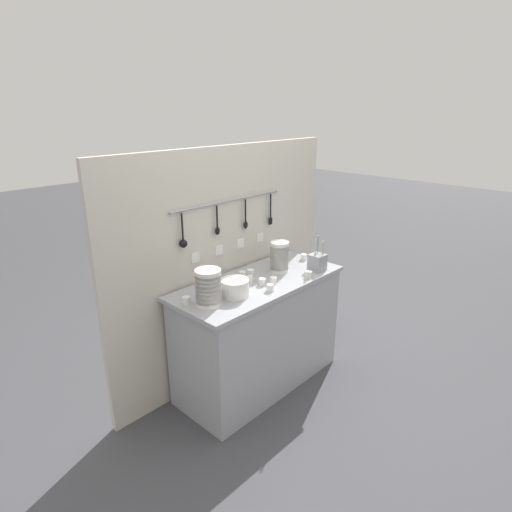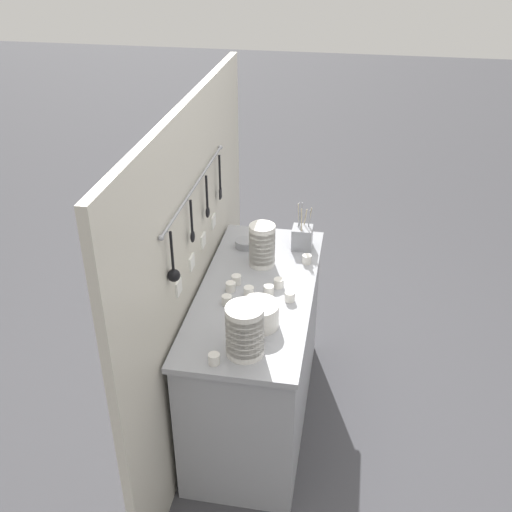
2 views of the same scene
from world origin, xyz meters
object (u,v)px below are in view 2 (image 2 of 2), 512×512
(cup_by_caddy, at_px, (268,231))
(cup_beside_plates, at_px, (227,300))
(cutlery_caddy, at_px, (302,237))
(cup_mid_row, at_px, (236,280))
(cup_edge_near, at_px, (290,297))
(cup_edge_far, at_px, (249,291))
(cup_back_right, at_px, (269,290))
(bowl_stack_tall_left, at_px, (245,331))
(cup_centre, at_px, (214,359))
(cup_front_right, at_px, (231,287))
(cup_back_left, at_px, (307,259))
(steel_mixing_bowl, at_px, (244,244))
(bowl_stack_back_corner, at_px, (262,245))
(plate_stack, at_px, (258,315))
(cup_front_left, at_px, (279,283))

(cup_by_caddy, bearing_deg, cup_beside_plates, 173.56)
(cutlery_caddy, xyz_separation_m, cup_mid_row, (-0.44, 0.29, -0.04))
(cup_edge_near, bearing_deg, cup_edge_far, 87.16)
(cup_back_right, bearing_deg, cup_by_caddy, 9.62)
(bowl_stack_tall_left, xyz_separation_m, cup_centre, (-0.09, 0.12, -0.10))
(cup_front_right, distance_m, cup_back_left, 0.49)
(bowl_stack_tall_left, height_order, cup_edge_near, bowl_stack_tall_left)
(bowl_stack_tall_left, bearing_deg, steel_mixing_bowl, 11.13)
(cup_back_left, bearing_deg, steel_mixing_bowl, 72.54)
(cup_mid_row, bearing_deg, cup_back_left, -51.34)
(steel_mixing_bowl, distance_m, cup_front_right, 0.46)
(bowl_stack_tall_left, distance_m, cup_front_right, 0.50)
(bowl_stack_back_corner, relative_size, steel_mixing_bowl, 2.23)
(plate_stack, xyz_separation_m, steel_mixing_bowl, (0.71, 0.20, -0.04))
(cup_back_right, height_order, cup_edge_far, same)
(plate_stack, distance_m, steel_mixing_bowl, 0.74)
(cup_front_right, bearing_deg, cup_centre, -175.09)
(bowl_stack_tall_left, distance_m, cutlery_caddy, 0.99)
(bowl_stack_back_corner, bearing_deg, cup_beside_plates, 165.25)
(bowl_stack_tall_left, distance_m, cup_edge_near, 0.46)
(cup_centre, distance_m, cup_front_left, 0.66)
(cup_beside_plates, bearing_deg, plate_stack, -127.45)
(bowl_stack_back_corner, height_order, cup_edge_near, bowl_stack_back_corner)
(cup_beside_plates, height_order, cup_back_left, same)
(plate_stack, distance_m, cup_beside_plates, 0.23)
(cup_edge_far, height_order, cup_edge_near, same)
(cutlery_caddy, height_order, cup_mid_row, cutlery_caddy)
(cup_back_right, xyz_separation_m, cup_beside_plates, (-0.12, 0.19, 0.00))
(plate_stack, relative_size, cup_edge_far, 3.78)
(cup_front_right, bearing_deg, cup_back_left, -46.03)
(bowl_stack_back_corner, height_order, cutlery_caddy, cutlery_caddy)
(cup_beside_plates, xyz_separation_m, cup_centre, (-0.44, -0.04, 0.00))
(bowl_stack_tall_left, relative_size, cup_back_right, 4.72)
(cup_back_left, bearing_deg, bowl_stack_back_corner, 102.83)
(cutlery_caddy, distance_m, cup_edge_far, 0.58)
(cup_beside_plates, bearing_deg, cup_back_left, -36.93)
(bowl_stack_tall_left, xyz_separation_m, cup_back_right, (0.47, -0.03, -0.10))
(cup_front_left, bearing_deg, plate_stack, 171.78)
(steel_mixing_bowl, bearing_deg, cup_front_right, -177.86)
(cup_beside_plates, bearing_deg, cup_by_caddy, -6.44)
(cutlery_caddy, xyz_separation_m, cup_beside_plates, (-0.63, 0.30, -0.04))
(cutlery_caddy, height_order, cup_front_right, cutlery_caddy)
(cup_back_left, bearing_deg, cutlery_caddy, 15.06)
(steel_mixing_bowl, xyz_separation_m, cup_back_right, (-0.45, -0.21, 0.00))
(cup_centre, bearing_deg, cup_back_right, -14.63)
(plate_stack, height_order, cup_by_caddy, plate_stack)
(steel_mixing_bowl, bearing_deg, cup_edge_near, -146.70)
(cup_beside_plates, height_order, cup_front_right, same)
(cup_centre, bearing_deg, bowl_stack_tall_left, -51.78)
(bowl_stack_back_corner, xyz_separation_m, cup_mid_row, (-0.22, 0.10, -0.09))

